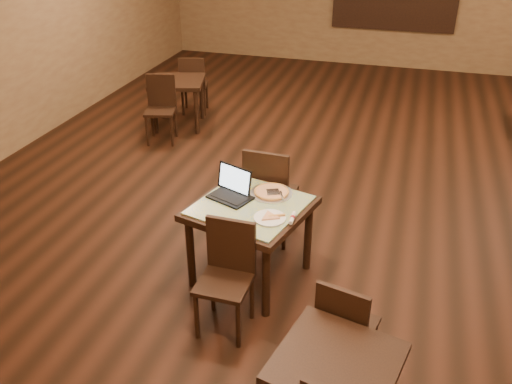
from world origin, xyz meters
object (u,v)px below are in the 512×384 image
(chair_main_far, at_px, (269,190))
(other_table_c_chair_far, at_px, (344,325))
(tiled_table, at_px, (251,215))
(other_table_b, at_px, (178,88))
(other_table_c, at_px, (336,373))
(chair_main_near, at_px, (227,270))
(pizza_pan, at_px, (271,193))
(laptop, at_px, (232,189))
(other_table_b_chair_far, at_px, (193,82))
(other_table_b_chair_near, at_px, (161,104))

(chair_main_far, relative_size, other_table_c_chair_far, 1.19)
(tiled_table, xyz_separation_m, other_table_b, (-2.11, 3.21, -0.07))
(chair_main_far, bearing_deg, other_table_c, 117.98)
(tiled_table, xyz_separation_m, other_table_c, (0.98, -1.43, -0.11))
(chair_main_near, relative_size, pizza_pan, 2.45)
(chair_main_near, relative_size, laptop, 2.17)
(other_table_b_chair_far, bearing_deg, laptop, 102.78)
(chair_main_near, height_order, laptop, laptop)
(other_table_b, height_order, other_table_c, other_table_b)
(chair_main_near, height_order, pizza_pan, chair_main_near)
(other_table_c, bearing_deg, pizza_pan, 129.97)
(chair_main_far, distance_m, other_table_c, 2.27)
(pizza_pan, bearing_deg, other_table_c, -62.77)
(chair_main_far, relative_size, other_table_b_chair_near, 1.11)
(chair_main_near, height_order, other_table_b_chair_far, chair_main_near)
(pizza_pan, bearing_deg, chair_main_near, -97.88)
(pizza_pan, bearing_deg, other_table_b_chair_near, 132.74)
(pizza_pan, xyz_separation_m, other_table_b_chair_near, (-2.25, 2.43, -0.25))
(other_table_b_chair_near, height_order, other_table_b_chair_far, same)
(other_table_b_chair_near, distance_m, other_table_b_chair_far, 1.07)
(chair_main_near, xyz_separation_m, other_table_b, (-2.11, 3.83, 0.07))
(chair_main_far, xyz_separation_m, other_table_c, (0.99, -2.05, -0.03))
(chair_main_far, height_order, other_table_b, chair_main_far)
(chair_main_near, distance_m, chair_main_far, 1.23)
(tiled_table, bearing_deg, other_table_c, -41.12)
(other_table_b_chair_far, bearing_deg, chair_main_far, 108.97)
(pizza_pan, bearing_deg, tiled_table, -116.57)
(chair_main_far, bearing_deg, tiled_table, 92.59)
(other_table_b, bearing_deg, pizza_pan, -67.76)
(tiled_table, xyz_separation_m, laptop, (-0.20, 0.11, 0.17))
(other_table_c, bearing_deg, laptop, 140.20)
(tiled_table, distance_m, other_table_c, 1.74)
(chair_main_near, distance_m, laptop, 0.81)
(laptop, relative_size, other_table_c, 0.50)
(other_table_c, xyz_separation_m, other_table_c_chair_far, (-0.02, 0.50, -0.07))
(other_table_c, height_order, other_table_c_chair_far, other_table_c_chair_far)
(laptop, bearing_deg, other_table_b, 143.05)
(chair_main_near, height_order, other_table_b, chair_main_near)
(laptop, bearing_deg, other_table_b_chair_far, 138.88)
(tiled_table, distance_m, pizza_pan, 0.29)
(chair_main_near, xyz_separation_m, other_table_c, (0.98, -0.82, 0.03))
(other_table_c_chair_far, bearing_deg, other_table_b, -40.70)
(tiled_table, xyz_separation_m, chair_main_near, (0.00, -0.62, -0.14))
(tiled_table, relative_size, other_table_c_chair_far, 1.31)
(laptop, height_order, other_table_b, laptop)
(other_table_b_chair_far, bearing_deg, other_table_c, 106.00)
(laptop, distance_m, other_table_b_chair_far, 4.11)
(tiled_table, relative_size, other_table_b_chair_near, 1.22)
(other_table_b_chair_near, height_order, other_table_c, other_table_b_chair_near)
(other_table_c, bearing_deg, other_table_c_chair_far, 104.63)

